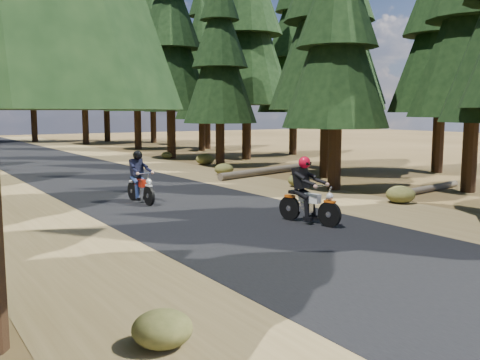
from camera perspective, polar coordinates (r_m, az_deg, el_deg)
name	(u,v)px	position (r m, az deg, el deg)	size (l,w,h in m)	color
ground	(275,233)	(12.62, 3.75, -5.69)	(120.00, 120.00, 0.00)	#453518
road	(179,203)	(16.80, -6.55, -2.43)	(6.00, 100.00, 0.01)	black
shoulder_l	(23,219)	(15.34, -22.12, -3.87)	(3.20, 100.00, 0.01)	brown
shoulder_r	(294,191)	(19.28, 5.76, -1.18)	(3.20, 100.00, 0.01)	brown
pine_forest	(43,18)	(32.14, -20.28, 15.91)	(34.59, 55.08, 16.32)	black
log_near	(267,171)	(24.26, 2.88, 0.97)	(0.32, 0.32, 6.09)	#4C4233
log_far	(428,189)	(20.06, 19.38, -0.89)	(0.24, 0.24, 4.22)	#4C4233
understory_shrubs	(172,184)	(19.33, -7.31, -0.42)	(15.34, 28.72, 0.60)	#474C1E
rider_lead	(309,202)	(13.63, 7.38, -2.31)	(1.00, 1.99, 1.70)	silver
rider_follow	(140,186)	(16.88, -10.57, -0.61)	(0.62, 1.84, 1.62)	maroon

